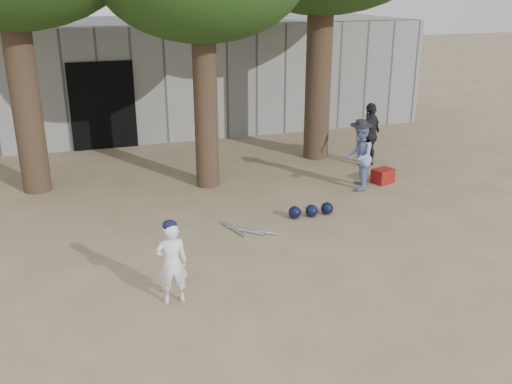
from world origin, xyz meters
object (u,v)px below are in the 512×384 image
object	(u,v)px
boy_player	(172,263)
spectator_dark	(370,135)
red_bag	(383,176)
spectator_blue	(359,157)

from	to	relation	value
boy_player	spectator_dark	world-z (taller)	spectator_dark
red_bag	boy_player	bearing A→B (deg)	-146.53
boy_player	spectator_blue	xyz separation A→B (m)	(4.43, 3.20, 0.12)
boy_player	spectator_blue	bearing A→B (deg)	-140.26
spectator_dark	red_bag	xyz separation A→B (m)	(-0.32, -1.21, -0.58)
spectator_blue	red_bag	distance (m)	0.90
boy_player	spectator_blue	size ratio (longest dim) A/B	0.82
boy_player	spectator_dark	xyz separation A→B (m)	(5.45, 4.60, 0.16)
spectator_blue	spectator_dark	distance (m)	1.73
boy_player	spectator_blue	world-z (taller)	spectator_blue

